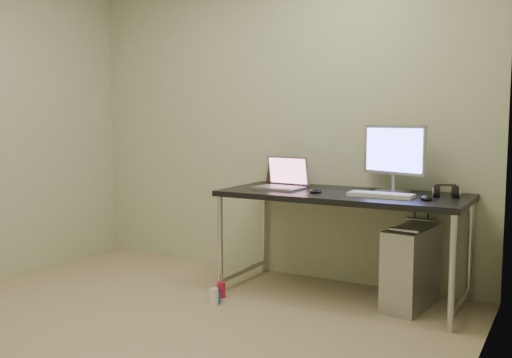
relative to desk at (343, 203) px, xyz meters
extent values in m
plane|color=tan|center=(-0.74, -1.38, -0.68)|extent=(3.50, 3.50, 0.00)
cube|color=beige|center=(-0.74, 0.37, 0.57)|extent=(3.50, 0.02, 2.50)
cube|color=beige|center=(1.01, -1.38, 0.57)|extent=(0.02, 3.50, 2.50)
cube|color=black|center=(0.00, 0.00, 0.05)|extent=(1.70, 0.74, 0.04)
cylinder|color=silver|center=(-0.81, -0.33, -0.32)|extent=(0.04, 0.04, 0.71)
cylinder|color=silver|center=(-0.81, 0.33, -0.32)|extent=(0.04, 0.04, 0.71)
cylinder|color=silver|center=(0.81, -0.33, -0.32)|extent=(0.04, 0.04, 0.71)
cylinder|color=silver|center=(0.81, 0.33, -0.32)|extent=(0.04, 0.04, 0.71)
cylinder|color=silver|center=(-0.81, 0.00, -0.60)|extent=(0.04, 0.66, 0.04)
cylinder|color=silver|center=(0.81, 0.00, -0.60)|extent=(0.04, 0.66, 0.04)
cube|color=#A7A7AC|center=(0.49, 0.01, -0.41)|extent=(0.29, 0.54, 0.54)
cylinder|color=#B9B9C0|center=(0.49, -0.20, -0.11)|extent=(0.19, 0.05, 0.03)
cylinder|color=#B9B9C0|center=(0.49, 0.23, -0.11)|extent=(0.19, 0.05, 0.03)
cylinder|color=black|center=(0.44, 0.32, -0.28)|extent=(0.01, 0.16, 0.69)
cylinder|color=black|center=(0.53, 0.30, -0.30)|extent=(0.02, 0.11, 0.71)
cylinder|color=#C21B41|center=(-0.74, -0.43, -0.62)|extent=(0.08, 0.08, 0.11)
cylinder|color=white|center=(-0.70, -0.59, -0.62)|extent=(0.07, 0.07, 0.11)
cylinder|color=blue|center=(-0.71, -0.54, -0.64)|extent=(0.11, 0.13, 0.06)
cube|color=#B9B9C0|center=(-0.47, -0.06, 0.08)|extent=(0.35, 0.26, 0.02)
cube|color=gray|center=(-0.47, -0.06, 0.09)|extent=(0.31, 0.22, 0.00)
cube|color=#9899A0|center=(-0.46, 0.07, 0.20)|extent=(0.34, 0.07, 0.22)
cube|color=#824B5A|center=(-0.46, 0.06, 0.20)|extent=(0.30, 0.06, 0.19)
cube|color=#B9B9C0|center=(0.30, 0.18, 0.08)|extent=(0.24, 0.20, 0.01)
cylinder|color=#B9B9C0|center=(0.30, 0.20, 0.14)|extent=(0.03, 0.03, 0.11)
cube|color=#B9B9C0|center=(0.30, 0.19, 0.37)|extent=(0.48, 0.20, 0.35)
cube|color=#575EE8|center=(0.30, 0.17, 0.37)|extent=(0.43, 0.16, 0.30)
cube|color=silver|center=(0.30, -0.10, 0.09)|extent=(0.43, 0.14, 0.03)
ellipsoid|color=black|center=(0.60, -0.11, 0.09)|extent=(0.11, 0.14, 0.04)
ellipsoid|color=black|center=(-0.15, -0.12, 0.09)|extent=(0.09, 0.12, 0.04)
cylinder|color=black|center=(0.62, 0.09, 0.10)|extent=(0.07, 0.11, 0.10)
cylinder|color=black|center=(0.74, 0.09, 0.10)|extent=(0.07, 0.11, 0.10)
cube|color=black|center=(0.68, 0.09, 0.15)|extent=(0.13, 0.05, 0.01)
cube|color=black|center=(-0.62, 0.29, 0.18)|extent=(0.26, 0.10, 0.21)
cylinder|color=silver|center=(-0.45, 0.29, 0.12)|extent=(0.01, 0.01, 0.10)
cylinder|color=silver|center=(-0.45, 0.29, 0.18)|extent=(0.04, 0.03, 0.04)
camera|label=1|loc=(1.40, -3.74, 0.58)|focal=40.00mm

